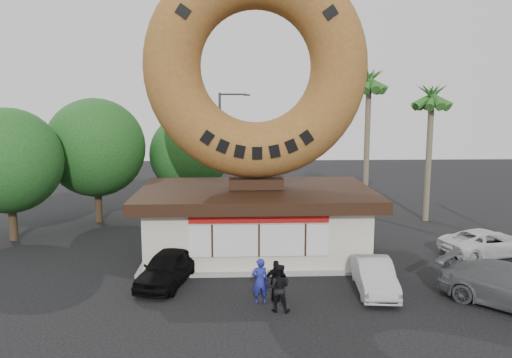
{
  "coord_description": "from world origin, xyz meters",
  "views": [
    {
      "loc": [
        -1.0,
        -17.73,
        7.47
      ],
      "look_at": [
        -0.08,
        4.0,
        4.05
      ],
      "focal_mm": 35.0,
      "sensor_mm": 36.0,
      "label": 1
    }
  ],
  "objects_px": {
    "person_center": "(279,288)",
    "car_black": "(167,268)",
    "street_lamp": "(222,145)",
    "person_right": "(276,281)",
    "giant_donut": "(256,67)",
    "car_silver": "(374,276)",
    "car_white": "(487,243)",
    "person_left": "(260,281)",
    "donut_shop": "(256,219)"
  },
  "relations": [
    {
      "from": "person_right",
      "to": "giant_donut",
      "type": "bearing_deg",
      "value": -80.77
    },
    {
      "from": "street_lamp",
      "to": "car_white",
      "type": "distance_m",
      "value": 17.39
    },
    {
      "from": "street_lamp",
      "to": "car_black",
      "type": "xyz_separation_m",
      "value": [
        -1.97,
        -13.93,
        -3.79
      ]
    },
    {
      "from": "giant_donut",
      "to": "car_silver",
      "type": "xyz_separation_m",
      "value": [
        4.47,
        -5.11,
        -8.4
      ]
    },
    {
      "from": "donut_shop",
      "to": "car_black",
      "type": "bearing_deg",
      "value": -134.34
    },
    {
      "from": "car_silver",
      "to": "car_white",
      "type": "xyz_separation_m",
      "value": [
        6.77,
        4.33,
        0.0
      ]
    },
    {
      "from": "person_center",
      "to": "car_black",
      "type": "xyz_separation_m",
      "value": [
        -4.34,
        2.89,
        -0.19
      ]
    },
    {
      "from": "person_right",
      "to": "street_lamp",
      "type": "bearing_deg",
      "value": -77.28
    },
    {
      "from": "giant_donut",
      "to": "car_white",
      "type": "distance_m",
      "value": 14.05
    },
    {
      "from": "donut_shop",
      "to": "giant_donut",
      "type": "relative_size",
      "value": 1.07
    },
    {
      "from": "donut_shop",
      "to": "person_center",
      "type": "height_order",
      "value": "donut_shop"
    },
    {
      "from": "car_black",
      "to": "car_silver",
      "type": "xyz_separation_m",
      "value": [
        8.29,
        -1.19,
        -0.05
      ]
    },
    {
      "from": "giant_donut",
      "to": "car_black",
      "type": "relative_size",
      "value": 2.59
    },
    {
      "from": "person_center",
      "to": "car_silver",
      "type": "bearing_deg",
      "value": -145.11
    },
    {
      "from": "person_center",
      "to": "person_right",
      "type": "relative_size",
      "value": 1.11
    },
    {
      "from": "street_lamp",
      "to": "car_silver",
      "type": "bearing_deg",
      "value": -67.3
    },
    {
      "from": "street_lamp",
      "to": "person_center",
      "type": "relative_size",
      "value": 4.58
    },
    {
      "from": "street_lamp",
      "to": "person_left",
      "type": "xyz_separation_m",
      "value": [
        1.75,
        -16.09,
        -3.62
      ]
    },
    {
      "from": "car_silver",
      "to": "car_white",
      "type": "height_order",
      "value": "car_white"
    },
    {
      "from": "car_black",
      "to": "car_white",
      "type": "xyz_separation_m",
      "value": [
        15.06,
        3.15,
        -0.05
      ]
    },
    {
      "from": "street_lamp",
      "to": "car_black",
      "type": "height_order",
      "value": "street_lamp"
    },
    {
      "from": "car_black",
      "to": "person_right",
      "type": "bearing_deg",
      "value": -10.36
    },
    {
      "from": "street_lamp",
      "to": "person_left",
      "type": "bearing_deg",
      "value": -83.79
    },
    {
      "from": "person_right",
      "to": "car_silver",
      "type": "bearing_deg",
      "value": -164.36
    },
    {
      "from": "person_left",
      "to": "car_black",
      "type": "distance_m",
      "value": 4.3
    },
    {
      "from": "person_left",
      "to": "person_center",
      "type": "bearing_deg",
      "value": 122.22
    },
    {
      "from": "person_right",
      "to": "car_silver",
      "type": "height_order",
      "value": "person_right"
    },
    {
      "from": "car_black",
      "to": "street_lamp",
      "type": "bearing_deg",
      "value": 96.19
    },
    {
      "from": "donut_shop",
      "to": "person_left",
      "type": "bearing_deg",
      "value": -91.0
    },
    {
      "from": "donut_shop",
      "to": "street_lamp",
      "type": "bearing_deg",
      "value": 100.5
    },
    {
      "from": "person_center",
      "to": "donut_shop",
      "type": "bearing_deg",
      "value": -74.01
    },
    {
      "from": "donut_shop",
      "to": "giant_donut",
      "type": "height_order",
      "value": "giant_donut"
    },
    {
      "from": "street_lamp",
      "to": "person_right",
      "type": "bearing_deg",
      "value": -81.52
    },
    {
      "from": "car_black",
      "to": "car_white",
      "type": "distance_m",
      "value": 15.39
    },
    {
      "from": "donut_shop",
      "to": "street_lamp",
      "type": "relative_size",
      "value": 1.4
    },
    {
      "from": "street_lamp",
      "to": "car_white",
      "type": "bearing_deg",
      "value": -39.46
    },
    {
      "from": "giant_donut",
      "to": "street_lamp",
      "type": "relative_size",
      "value": 1.31
    },
    {
      "from": "person_left",
      "to": "person_right",
      "type": "distance_m",
      "value": 0.65
    },
    {
      "from": "person_center",
      "to": "car_silver",
      "type": "relative_size",
      "value": 0.45
    },
    {
      "from": "street_lamp",
      "to": "car_black",
      "type": "distance_m",
      "value": 14.57
    },
    {
      "from": "person_center",
      "to": "car_white",
      "type": "xyz_separation_m",
      "value": [
        10.72,
        6.03,
        -0.23
      ]
    },
    {
      "from": "giant_donut",
      "to": "car_silver",
      "type": "distance_m",
      "value": 10.8
    },
    {
      "from": "giant_donut",
      "to": "person_right",
      "type": "relative_size",
      "value": 6.64
    },
    {
      "from": "person_left",
      "to": "car_black",
      "type": "xyz_separation_m",
      "value": [
        -3.72,
        2.16,
        -0.18
      ]
    },
    {
      "from": "giant_donut",
      "to": "street_lamp",
      "type": "height_order",
      "value": "giant_donut"
    },
    {
      "from": "street_lamp",
      "to": "donut_shop",
      "type": "bearing_deg",
      "value": -79.5
    },
    {
      "from": "person_center",
      "to": "car_black",
      "type": "relative_size",
      "value": 0.43
    },
    {
      "from": "car_silver",
      "to": "street_lamp",
      "type": "bearing_deg",
      "value": 118.0
    },
    {
      "from": "donut_shop",
      "to": "car_silver",
      "type": "distance_m",
      "value": 6.87
    },
    {
      "from": "giant_donut",
      "to": "person_right",
      "type": "bearing_deg",
      "value": -85.02
    }
  ]
}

